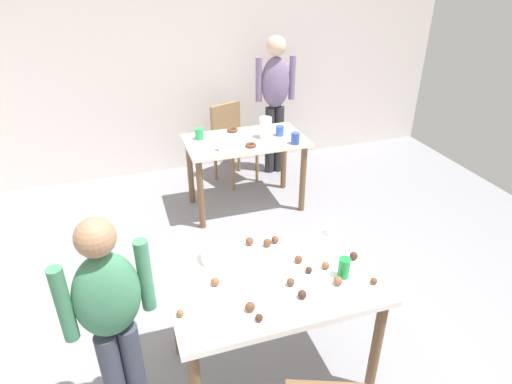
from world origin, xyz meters
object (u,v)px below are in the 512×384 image
mixing_bowl (218,253)px  person_girl_near (112,315)px  dining_table_far (245,150)px  chair_far_table (231,138)px  person_adult_far (275,94)px  dining_table_near (272,292)px  soda_can (344,268)px  pitcher_far (266,128)px

mixing_bowl → person_girl_near: bearing=-152.1°
dining_table_far → person_girl_near: person_girl_near is taller
person_girl_near → mixing_bowl: 0.69m
dining_table_far → person_girl_near: 2.47m
dining_table_far → chair_far_table: (0.04, 0.67, -0.14)m
person_adult_far → dining_table_near: bearing=-110.7°
person_girl_near → mixing_bowl: size_ratio=6.72×
mixing_bowl → soda_can: soda_can is taller
dining_table_far → chair_far_table: size_ratio=1.33×
chair_far_table → person_adult_far: 0.69m
person_adult_far → mixing_bowl: 2.77m
soda_can → pitcher_far: pitcher_far is taller
chair_far_table → person_girl_near: bearing=-116.2°
dining_table_near → pitcher_far: size_ratio=5.69×
person_adult_far → pitcher_far: size_ratio=7.72×
chair_far_table → person_adult_far: bearing=3.1°
chair_far_table → person_girl_near: 3.08m
person_girl_near → pitcher_far: (1.51, 2.05, 0.06)m
person_adult_far → mixing_bowl: bearing=-117.4°
chair_far_table → soda_can: bearing=-92.4°
dining_table_far → person_girl_near: bearing=-122.3°
person_adult_far → mixing_bowl: size_ratio=7.89×
person_girl_near → person_adult_far: size_ratio=0.85×
dining_table_far → person_adult_far: person_adult_far is taller
chair_far_table → soda_can: 2.82m
pitcher_far → person_girl_near: bearing=-126.4°
chair_far_table → person_girl_near: person_girl_near is taller
dining_table_far → pitcher_far: size_ratio=5.66×
soda_can → pitcher_far: bearing=82.5°
mixing_bowl → person_adult_far: bearing=62.6°
chair_far_table → soda_can: (-0.12, -2.80, 0.31)m
person_adult_far → person_girl_near: bearing=-124.1°
pitcher_far → chair_far_table: bearing=102.6°
dining_table_near → chair_far_table: 2.74m
dining_table_far → person_adult_far: bearing=50.9°
mixing_bowl → dining_table_near: bearing=-46.0°
person_girl_near → soda_can: (1.24, -0.05, 0.02)m
dining_table_near → mixing_bowl: bearing=134.0°
dining_table_near → pitcher_far: 2.10m
pitcher_far → mixing_bowl: bearing=-117.6°
chair_far_table → mixing_bowl: (-0.75, -2.43, 0.29)m
person_adult_far → dining_table_far: bearing=-129.1°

